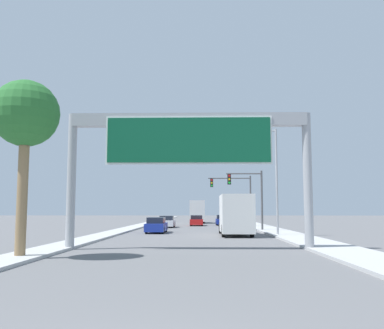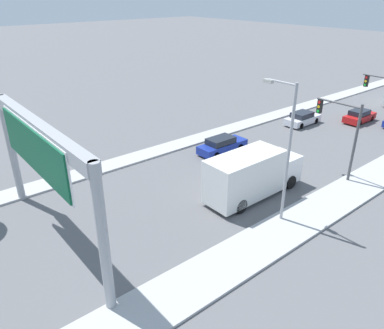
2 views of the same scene
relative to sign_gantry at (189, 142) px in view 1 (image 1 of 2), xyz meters
name	(u,v)px [view 1 (image 1 of 2)]	position (x,y,z in m)	size (l,w,h in m)	color
sidewalk_right	(248,223)	(7.75, 42.13, -5.74)	(3.00, 120.00, 0.15)	#B1B1B1
median_strip_left	(149,223)	(-7.25, 42.13, -5.74)	(2.00, 120.00, 0.15)	#B1B1B1
sign_gantry	(189,142)	(0.00, 0.00, 0.00)	(13.38, 0.73, 7.42)	#9EA0A5
car_near_left	(156,225)	(-3.50, 16.65, -5.14)	(1.71, 4.77, 1.43)	navy
car_far_left	(197,221)	(0.00, 34.19, -5.16)	(1.71, 4.24, 1.38)	red
car_mid_left	(222,220)	(3.50, 36.08, -5.15)	(1.70, 4.42, 1.40)	navy
car_mid_right	(167,222)	(-3.50, 28.66, -5.15)	(1.77, 4.38, 1.40)	silver
truck_box_primary	(197,212)	(0.00, 45.29, -4.03)	(2.31, 7.82, 3.53)	navy
truck_box_secondary	(235,215)	(3.50, 12.77, -4.12)	(2.49, 7.89, 3.33)	white
traffic_light_near_intersection	(250,191)	(5.61, 20.12, -1.77)	(3.65, 0.32, 6.06)	#4C4C4F
traffic_light_mid_block	(237,192)	(5.05, 30.12, -1.48)	(5.33, 0.32, 6.32)	#4C4C4F
palm_tree_foreground	(26,117)	(-7.25, -4.32, 0.51)	(3.02, 3.02, 7.98)	#8C704C
street_lamp_right	(273,173)	(6.58, 11.96, -0.68)	(2.34, 0.28, 8.78)	#9EA0A5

